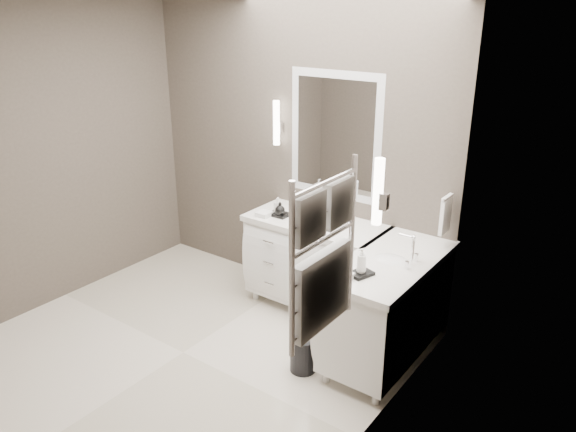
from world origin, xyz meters
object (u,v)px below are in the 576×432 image
Objects in this scene: vanity_right at (388,303)px; towel_ladder at (323,263)px; vanity_back at (316,259)px; waste_bin at (303,354)px.

towel_ladder is (0.23, -1.30, 0.91)m from vanity_right.
towel_ladder is at bearing -55.90° from vanity_back.
vanity_right is at bearing -20.38° from vanity_back.
towel_ladder is at bearing -80.16° from vanity_right.
vanity_back reaches higher than waste_bin.
vanity_back is 1.01m from waste_bin.
waste_bin is (0.45, -0.84, -0.35)m from vanity_back.
vanity_right is at bearing 99.84° from towel_ladder.
towel_ladder is (1.10, -1.63, 0.91)m from vanity_back.
vanity_right reaches higher than waste_bin.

